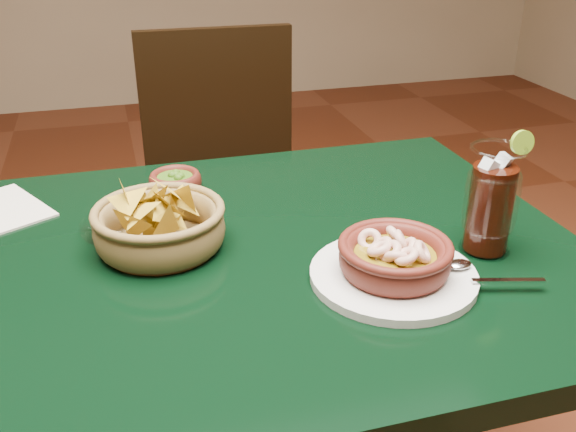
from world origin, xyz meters
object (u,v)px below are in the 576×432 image
object	(u,v)px
dining_chair	(229,196)
chip_basket	(159,225)
dining_table	(199,311)
shrimp_plate	(395,261)
cola_drink	(491,202)

from	to	relation	value
dining_chair	chip_basket	bearing A→B (deg)	-108.94
dining_table	dining_chair	size ratio (longest dim) A/B	1.28
dining_table	chip_basket	world-z (taller)	chip_basket
shrimp_plate	dining_table	bearing A→B (deg)	151.87
chip_basket	cola_drink	distance (m)	0.50
dining_table	shrimp_plate	distance (m)	0.32
chip_basket	shrimp_plate	bearing A→B (deg)	-31.23
chip_basket	cola_drink	world-z (taller)	cola_drink
dining_table	cola_drink	bearing A→B (deg)	-12.95
dining_chair	shrimp_plate	world-z (taller)	dining_chair
shrimp_plate	chip_basket	distance (m)	0.36
dining_table	dining_chair	xyz separation A→B (m)	(0.18, 0.71, -0.13)
shrimp_plate	cola_drink	size ratio (longest dim) A/B	1.62
chip_basket	dining_chair	bearing A→B (deg)	71.06
chip_basket	cola_drink	bearing A→B (deg)	-16.98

